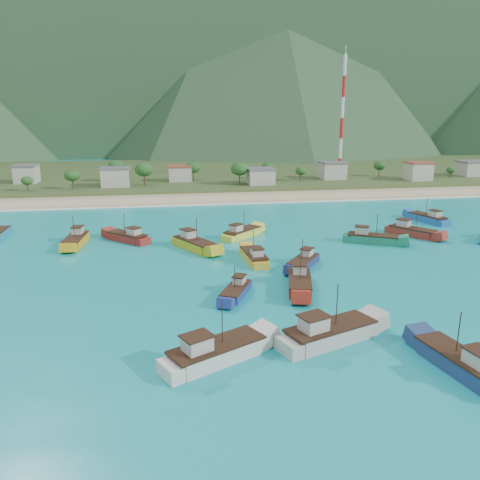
{
  "coord_description": "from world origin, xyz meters",
  "views": [
    {
      "loc": [
        -13.98,
        -63.67,
        25.29
      ],
      "look_at": [
        -0.78,
        18.0,
        3.0
      ],
      "focal_mm": 35.0,
      "sensor_mm": 36.0,
      "label": 1
    }
  ],
  "objects": [
    {
      "name": "ground",
      "position": [
        0.0,
        0.0,
        0.0
      ],
      "size": [
        600.0,
        600.0,
        0.0
      ],
      "primitive_type": "plane",
      "color": "#0E989A",
      "rests_on": "ground"
    },
    {
      "name": "beach",
      "position": [
        0.0,
        79.0,
        0.0
      ],
      "size": [
        400.0,
        18.0,
        1.2
      ],
      "primitive_type": "cube",
      "color": "beige",
      "rests_on": "ground"
    },
    {
      "name": "land",
      "position": [
        0.0,
        140.0,
        0.0
      ],
      "size": [
        400.0,
        110.0,
        2.4
      ],
      "primitive_type": "cube",
      "color": "#385123",
      "rests_on": "ground"
    },
    {
      "name": "surf_line",
      "position": [
        0.0,
        69.5,
        0.0
      ],
      "size": [
        400.0,
        2.5,
        0.08
      ],
      "primitive_type": "cube",
      "color": "white",
      "rests_on": "ground"
    },
    {
      "name": "mountains",
      "position": [
        -18.31,
        403.81,
        106.83
      ],
      "size": [
        1520.0,
        440.0,
        260.0
      ],
      "color": "slate",
      "rests_on": "ground"
    },
    {
      "name": "village",
      "position": [
        18.45,
        103.27,
        4.46
      ],
      "size": [
        216.26,
        25.02,
        6.25
      ],
      "color": "beige",
      "rests_on": "ground"
    },
    {
      "name": "vegetation",
      "position": [
        -2.9,
        103.38,
        5.03
      ],
      "size": [
        273.63,
        25.52,
        8.14
      ],
      "color": "#235623",
      "rests_on": "ground"
    },
    {
      "name": "radio_tower",
      "position": [
        52.39,
        108.0,
        23.95
      ],
      "size": [
        1.2,
        1.2,
        44.71
      ],
      "color": "red",
      "rests_on": "ground"
    },
    {
      "name": "boat_0",
      "position": [
        27.01,
        22.49,
        0.79
      ],
      "size": [
        11.2,
        8.02,
        6.48
      ],
      "rotation": [
        0.0,
        0.0,
        4.22
      ],
      "color": "#1F805A",
      "rests_on": "ground"
    },
    {
      "name": "boat_1",
      "position": [
        14.93,
        -25.4,
        0.81
      ],
      "size": [
        5.22,
        11.58,
        6.6
      ],
      "rotation": [
        0.0,
        0.0,
        0.18
      ],
      "color": "navy",
      "rests_on": "ground"
    },
    {
      "name": "boat_3",
      "position": [
        -8.79,
        23.83,
        0.85
      ],
      "size": [
        8.73,
        11.71,
        6.82
      ],
      "rotation": [
        0.0,
        0.0,
        3.67
      ],
      "color": "gold",
      "rests_on": "ground"
    },
    {
      "name": "boat_8",
      "position": [
        38.06,
        26.63,
        0.78
      ],
      "size": [
        8.94,
        10.77,
        6.45
      ],
      "rotation": [
        0.0,
        0.0,
        3.76
      ],
      "color": "maroon",
      "rests_on": "ground"
    },
    {
      "name": "boat_9",
      "position": [
        -32.07,
        30.94,
        0.76
      ],
      "size": [
        3.93,
        10.91,
        6.33
      ],
      "rotation": [
        0.0,
        0.0,
        3.07
      ],
      "color": "gold",
      "rests_on": "ground"
    },
    {
      "name": "boat_10",
      "position": [
        1.77,
        31.36,
        0.73
      ],
      "size": [
        9.7,
        9.43,
        6.17
      ],
      "rotation": [
        0.0,
        0.0,
        5.47
      ],
      "color": "yellow",
      "rests_on": "ground"
    },
    {
      "name": "boat_11",
      "position": [
        -21.97,
        31.8,
        0.73
      ],
      "size": [
        9.6,
        9.54,
        6.17
      ],
      "rotation": [
        0.0,
        0.0,
        0.79
      ],
      "color": "maroon",
      "rests_on": "ground"
    },
    {
      "name": "boat_14",
      "position": [
        48.77,
        38.38,
        0.77
      ],
      "size": [
        6.13,
        11.25,
        6.38
      ],
      "rotation": [
        0.0,
        0.0,
        0.29
      ],
      "color": "#245BA1",
      "rests_on": "ground"
    },
    {
      "name": "boat_15",
      "position": [
        5.37,
        -0.02,
        0.77
      ],
      "size": [
        5.82,
        11.27,
        6.39
      ],
      "rotation": [
        0.0,
        0.0,
        2.89
      ],
      "color": "maroon",
      "rests_on": "ground"
    },
    {
      "name": "boat_17",
      "position": [
        3.84,
        -17.14,
        0.94
      ],
      "size": [
        12.9,
        7.82,
        7.33
      ],
      "rotation": [
        0.0,
        0.0,
        5.07
      ],
      "color": "#BAB7AA",
      "rests_on": "ground"
    },
    {
      "name": "boat_20",
      "position": [
        -4.47,
        -1.31,
        0.52
      ],
      "size": [
        5.98,
        8.7,
        5.0
      ],
      "rotation": [
        0.0,
        0.0,
        2.68
      ],
      "color": "navy",
      "rests_on": "ground"
    },
    {
      "name": "boat_22",
      "position": [
        -9.47,
        -19.4,
        0.88
      ],
      "size": [
        12.16,
        8.58,
        7.02
      ],
      "rotation": [
        0.0,
        0.0,
        5.19
      ],
      "color": "silver",
      "rests_on": "ground"
    },
    {
      "name": "boat_24",
      "position": [
        8.95,
        10.06,
        0.61
      ],
      "size": [
        7.85,
        9.09,
        5.51
      ],
      "rotation": [
        0.0,
        0.0,
        2.49
      ],
      "color": "navy",
      "rests_on": "ground"
    },
    {
      "name": "boat_26",
      "position": [
        1.18,
        14.23,
        0.68
      ],
      "size": [
        3.63,
        10.17,
        5.9
      ],
      "rotation": [
        0.0,
        0.0,
        0.07
      ],
      "color": "gold",
      "rests_on": "ground"
    }
  ]
}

